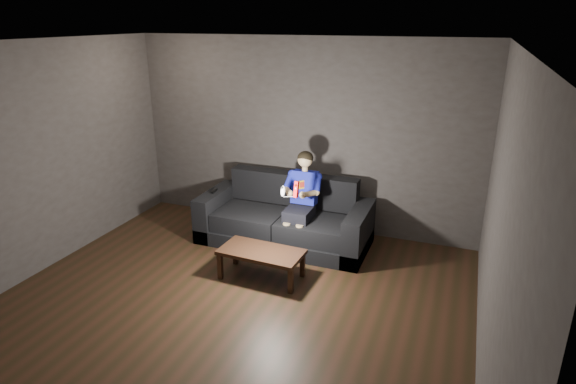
% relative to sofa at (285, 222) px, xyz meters
% --- Properties ---
extents(floor, '(5.00, 5.00, 0.00)m').
position_rel_sofa_xyz_m(floor, '(0.01, -1.85, -0.29)').
color(floor, black).
rests_on(floor, ground).
extents(back_wall, '(5.00, 0.04, 2.70)m').
position_rel_sofa_xyz_m(back_wall, '(0.01, 0.65, 1.06)').
color(back_wall, '#393231').
rests_on(back_wall, ground).
extents(left_wall, '(0.04, 5.00, 2.70)m').
position_rel_sofa_xyz_m(left_wall, '(-2.49, -1.85, 1.06)').
color(left_wall, '#393231').
rests_on(left_wall, ground).
extents(right_wall, '(0.04, 5.00, 2.70)m').
position_rel_sofa_xyz_m(right_wall, '(2.51, -1.85, 1.06)').
color(right_wall, '#393231').
rests_on(right_wall, ground).
extents(ceiling, '(5.00, 5.00, 0.02)m').
position_rel_sofa_xyz_m(ceiling, '(0.01, -1.85, 2.41)').
color(ceiling, beige).
rests_on(ceiling, back_wall).
extents(sofa, '(2.29, 0.99, 0.88)m').
position_rel_sofa_xyz_m(sofa, '(0.00, 0.00, 0.00)').
color(sofa, black).
rests_on(sofa, floor).
extents(child, '(0.49, 0.60, 1.21)m').
position_rel_sofa_xyz_m(child, '(0.26, -0.06, 0.47)').
color(child, black).
rests_on(child, sofa).
extents(wii_remote_red, '(0.06, 0.08, 0.20)m').
position_rel_sofa_xyz_m(wii_remote_red, '(0.35, -0.53, 0.70)').
color(wii_remote_red, red).
rests_on(wii_remote_red, child).
extents(nunchuk_white, '(0.06, 0.09, 0.14)m').
position_rel_sofa_xyz_m(nunchuk_white, '(0.18, -0.52, 0.65)').
color(nunchuk_white, white).
rests_on(nunchuk_white, child).
extents(wii_remote_black, '(0.06, 0.17, 0.03)m').
position_rel_sofa_xyz_m(wii_remote_black, '(-1.03, -0.08, 0.35)').
color(wii_remote_black, black).
rests_on(wii_remote_black, sofa).
extents(coffee_table, '(1.00, 0.54, 0.36)m').
position_rel_sofa_xyz_m(coffee_table, '(0.10, -1.01, 0.02)').
color(coffee_table, black).
rests_on(coffee_table, floor).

